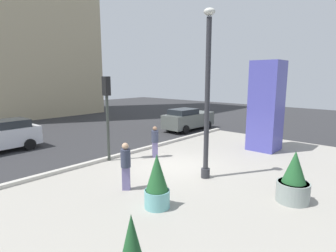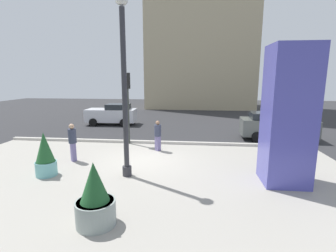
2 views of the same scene
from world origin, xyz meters
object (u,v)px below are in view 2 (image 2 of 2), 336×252
potted_plant_curbside (95,199)px  car_curb_east (276,126)px  art_pillar_blue (288,116)px  car_intersection (112,114)px  pedestrian_on_sidewalk (73,140)px  lamp_post (125,94)px  potted_plant_near_right (45,156)px  traffic_light_corner (128,96)px  pedestrian_by_curb (158,134)px

potted_plant_curbside → car_curb_east: 12.83m
art_pillar_blue → potted_plant_curbside: size_ratio=2.86×
car_intersection → pedestrian_on_sidewalk: bearing=-82.6°
lamp_post → pedestrian_on_sidewalk: bearing=153.4°
potted_plant_near_right → car_intersection: size_ratio=0.43×
traffic_light_corner → pedestrian_by_curb: (1.93, -1.31, -1.89)m
pedestrian_on_sidewalk → car_curb_east: bearing=26.7°
lamp_post → pedestrian_on_sidewalk: size_ratio=3.72×
traffic_light_corner → pedestrian_on_sidewalk: 4.24m
car_curb_east → potted_plant_curbside: bearing=-126.8°
potted_plant_curbside → traffic_light_corner: 8.66m
traffic_light_corner → lamp_post: bearing=-76.0°
potted_plant_curbside → potted_plant_near_right: 4.51m
potted_plant_curbside → car_intersection: size_ratio=0.42×
potted_plant_near_right → pedestrian_on_sidewalk: 1.83m
art_pillar_blue → pedestrian_by_curb: bearing=145.6°
lamp_post → traffic_light_corner: 5.07m
art_pillar_blue → car_intersection: 14.89m
potted_plant_near_right → traffic_light_corner: 5.93m
art_pillar_blue → pedestrian_by_curb: 6.55m
art_pillar_blue → potted_plant_curbside: (-5.86, -3.41, -1.76)m
potted_plant_near_right → traffic_light_corner: (1.98, 5.23, 1.97)m
lamp_post → pedestrian_by_curb: 4.34m
lamp_post → potted_plant_curbside: bearing=-88.5°
potted_plant_curbside → car_curb_east: potted_plant_curbside is taller
art_pillar_blue → potted_plant_curbside: bearing=-149.8°
lamp_post → art_pillar_blue: 6.00m
potted_plant_near_right → car_curb_east: 13.12m
traffic_light_corner → car_curb_east: (8.99, 1.97, -1.94)m
art_pillar_blue → potted_plant_curbside: 7.01m
lamp_post → car_intersection: size_ratio=1.62×
car_curb_east → lamp_post: bearing=-138.5°
car_intersection → pedestrian_by_curb: 8.71m
potted_plant_curbside → car_intersection: potted_plant_curbside is taller
car_intersection → traffic_light_corner: bearing=-63.3°
traffic_light_corner → art_pillar_blue: bearing=-34.3°
traffic_light_corner → car_curb_east: traffic_light_corner is taller
car_intersection → potted_plant_near_right: bearing=-85.0°
art_pillar_blue → potted_plant_curbside: art_pillar_blue is taller
pedestrian_by_curb → pedestrian_on_sidewalk: bearing=-150.2°
pedestrian_on_sidewalk → traffic_light_corner: bearing=63.0°
potted_plant_curbside → traffic_light_corner: traffic_light_corner is taller
art_pillar_blue → potted_plant_near_right: (-9.16, -0.33, -1.67)m
lamp_post → car_intersection: (-4.18, 10.79, -2.37)m
art_pillar_blue → pedestrian_by_curb: (-5.24, 3.58, -1.59)m
lamp_post → pedestrian_by_curb: size_ratio=4.06×
lamp_post → car_intersection: bearing=111.2°
potted_plant_near_right → pedestrian_by_curb: (3.92, 3.91, 0.08)m
pedestrian_on_sidewalk → lamp_post: bearing=-26.6°
car_intersection → pedestrian_on_sidewalk: size_ratio=2.30×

